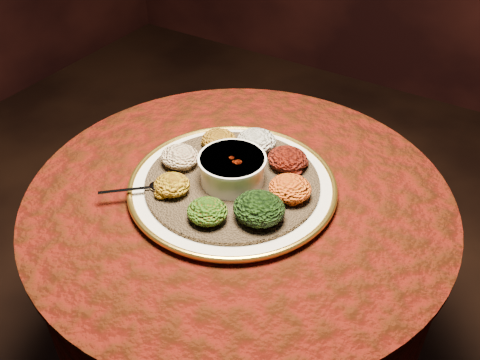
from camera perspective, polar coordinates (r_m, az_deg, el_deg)
The scene contains 13 objects.
table at distance 1.32m, azimuth -0.12°, elevation -7.41°, with size 0.96×0.96×0.73m.
platter at distance 1.20m, azimuth -0.81°, elevation -0.62°, with size 0.47×0.47×0.02m.
injera at distance 1.19m, azimuth -0.82°, elevation -0.22°, with size 0.39×0.39×0.01m, color brown.
stew_bowl at distance 1.17m, azimuth -0.84°, elevation 1.35°, with size 0.15×0.15×0.06m.
spoon at distance 1.18m, azimuth -9.30°, elevation -0.75°, with size 0.12×0.10×0.01m.
portion_ayib at distance 1.28m, azimuth 1.77°, elevation 4.21°, with size 0.09×0.09×0.05m, color silver.
portion_kitfo at distance 1.22m, azimuth 5.09°, elevation 2.26°, with size 0.09×0.09×0.04m, color black.
portion_tikil at distance 1.14m, azimuth 5.37°, elevation -0.88°, with size 0.09×0.09×0.04m, color #B07E0E.
portion_gomen at distance 1.08m, azimuth 2.05°, elevation -3.05°, with size 0.11×0.10×0.05m, color black.
portion_mixveg at distance 1.08m, azimuth -3.50°, elevation -3.36°, with size 0.08×0.08×0.04m, color #A42E0A.
portion_kik at distance 1.16m, azimuth -7.26°, elevation -0.51°, with size 0.08×0.08×0.04m, color #B98A10.
portion_timatim at distance 1.23m, azimuth -6.43°, elevation 2.49°, with size 0.09×0.09×0.04m, color maroon.
portion_shiro at distance 1.28m, azimuth -2.26°, elevation 4.32°, with size 0.08×0.08×0.04m, color #905F11.
Camera 1 is at (0.48, -0.78, 1.51)m, focal length 40.00 mm.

